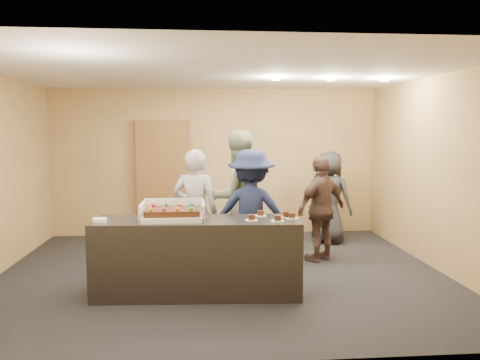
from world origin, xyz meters
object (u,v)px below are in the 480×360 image
Objects in this scene: storage_cabinet at (163,178)px; person_sage_man at (237,198)px; cake_box at (173,215)px; person_brown_extra at (321,209)px; plate_stack at (100,220)px; person_navy_man at (251,212)px; person_server_grey at (195,212)px; person_dark_suit at (329,197)px; serving_counter at (197,257)px; sheet_cake at (173,211)px.

person_sage_man is (1.21, -1.92, -0.10)m from storage_cabinet.
person_brown_extra reaches higher than cake_box.
plate_stack is 3.24m from person_brown_extra.
person_sage_man is at bearing -65.00° from person_navy_man.
person_server_grey is at bearing -18.85° from person_brown_extra.
person_server_grey reaches higher than person_brown_extra.
serving_counter is at bearing 86.52° from person_dark_suit.
storage_cabinet is 1.35× the size of person_brown_extra.
person_navy_man reaches higher than plate_stack.
person_brown_extra is at bearing 38.74° from serving_counter.
person_server_grey is at bearing 72.75° from cake_box.
person_dark_suit is (1.54, 1.69, -0.05)m from person_navy_man.
sheet_cake is 1.24m from person_navy_man.
storage_cabinet is at bearing -62.42° from person_server_grey.
person_brown_extra is (1.26, 0.02, -0.18)m from person_sage_man.
sheet_cake is 0.83m from plate_stack.
sheet_cake is at bearing -90.99° from cake_box.
person_navy_man is (1.00, 0.72, -0.15)m from sheet_cake.
serving_counter is at bearing 55.16° from person_navy_man.
person_server_grey is 1.07× the size of person_dark_suit.
storage_cabinet is 2.45m from person_server_grey.
cake_box is at bearing -1.73° from person_brown_extra.
storage_cabinet is at bearing 81.78° from plate_stack.
serving_counter is 1.13× the size of storage_cabinet.
person_server_grey is 1.08× the size of person_brown_extra.
person_dark_suit is (2.29, 1.58, -0.05)m from person_server_grey.
person_navy_man is 1.07× the size of person_brown_extra.
person_server_grey reaches higher than cake_box.
serving_counter is 3.32m from storage_cabinet.
cake_box is at bearing 177.79° from serving_counter.
cake_box is 1.51m from person_sage_man.
person_sage_man is 2.04m from person_dark_suit.
serving_counter is at bearing 0.00° from sheet_cake.
storage_cabinet is at bearing -51.35° from person_navy_man.
storage_cabinet is 2.83m from person_navy_man.
person_brown_extra is (1.86, 0.46, -0.06)m from person_server_grey.
storage_cabinet reaches higher than serving_counter.
storage_cabinet is at bearing 96.31° from sheet_cake.
person_sage_man is at bearing -31.81° from person_brown_extra.
plate_stack is 0.08× the size of person_sage_man.
person_server_grey reaches higher than sheet_cake.
storage_cabinet is at bearing 104.52° from serving_counter.
person_brown_extra is at bearing -142.57° from person_navy_man.
person_navy_man is at bearing 48.50° from serving_counter.
storage_cabinet is 3.40× the size of sheet_cake.
cake_box is 0.85m from person_server_grey.
person_navy_man is at bearing 87.27° from person_dark_suit.
serving_counter is 0.57m from cake_box.
person_sage_man is 1.27m from person_brown_extra.
sheet_cake reaches higher than plate_stack.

